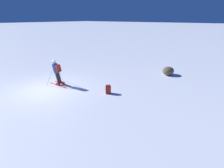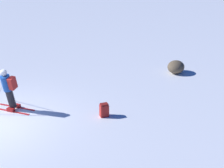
{
  "view_description": "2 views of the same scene",
  "coord_description": "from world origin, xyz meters",
  "views": [
    {
      "loc": [
        5.35,
        9.17,
        4.1
      ],
      "look_at": [
        -0.85,
        4.37,
        1.1
      ],
      "focal_mm": 28.0,
      "sensor_mm": 36.0,
      "label": 1
    },
    {
      "loc": [
        7.27,
        7.45,
        5.31
      ],
      "look_at": [
        -1.25,
        3.89,
        1.54
      ],
      "focal_mm": 50.0,
      "sensor_mm": 36.0,
      "label": 2
    }
  ],
  "objects": [
    {
      "name": "skier",
      "position": [
        -0.82,
        0.04,
        0.94
      ],
      "size": [
        1.29,
        1.6,
        1.72
      ],
      "rotation": [
        0.0,
        0.0,
        0.04
      ],
      "color": "red",
      "rests_on": "ground"
    },
    {
      "name": "exposed_boulder_0",
      "position": [
        -7.29,
        4.77,
        0.31
      ],
      "size": [
        0.96,
        0.82,
        0.63
      ],
      "primitive_type": "ellipsoid",
      "color": "brown",
      "rests_on": "ground"
    },
    {
      "name": "spare_backpack",
      "position": [
        -1.8,
        3.36,
        0.24
      ],
      "size": [
        0.37,
        0.37,
        0.5
      ],
      "rotation": [
        0.0,
        0.0,
        2.32
      ],
      "color": "#AD231E",
      "rests_on": "ground"
    }
  ]
}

